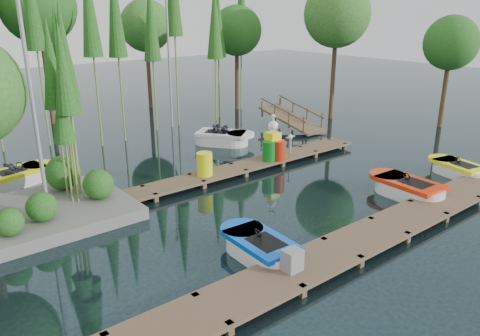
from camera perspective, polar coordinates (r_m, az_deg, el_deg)
ground_plane at (r=16.05m, az=-0.28°, el=-4.54°), size 90.00×90.00×0.00m
near_dock at (r=13.08m, az=12.26°, el=-9.63°), size 18.00×1.50×0.50m
far_dock at (r=18.38m, az=-2.69°, el=-0.67°), size 15.00×1.20×0.50m
tree_screen at (r=23.24m, az=-21.92°, el=16.98°), size 34.42×18.53×10.31m
lamp_island at (r=14.65m, az=-24.20°, el=8.94°), size 0.30×0.30×7.25m
lamp_rear at (r=26.17m, az=-8.70°, el=14.07°), size 0.30×0.30×7.25m
ramp at (r=26.23m, az=6.32°, el=6.05°), size 1.50×3.94×1.49m
boat_blue at (r=12.77m, az=2.43°, el=-9.76°), size 1.34×2.75×0.91m
boat_red at (r=17.68m, az=19.73°, el=-2.45°), size 1.44×2.96×0.98m
boat_yellow_near at (r=20.65m, az=25.02°, el=-0.20°), size 1.63×2.71×0.85m
boat_yellow_far at (r=19.77m, az=-25.40°, el=-0.94°), size 2.92×1.83×1.36m
boat_white_far at (r=23.08m, az=-2.16°, el=3.67°), size 2.89×3.19×1.41m
utility_cabinet at (r=11.67m, az=6.39°, el=-11.10°), size 0.45×0.38×0.55m
yellow_barrel at (r=17.87m, az=-4.34°, el=0.48°), size 0.60×0.60×0.90m
drum_cluster at (r=19.78m, az=4.16°, el=2.68°), size 1.12×1.03×1.93m
seagull_post at (r=20.63m, az=6.17°, el=3.34°), size 0.54×0.29×0.86m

